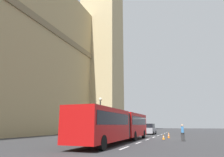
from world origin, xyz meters
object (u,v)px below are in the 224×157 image
sedan_lead (149,129)px  pedestrian_near_cones (183,132)px  clock_tower (103,4)px  traffic_cone_west (163,137)px  street_lamp (100,114)px  articulated_bus (118,124)px  traffic_cone_middle (169,136)px  traffic_cone_east (169,134)px

sedan_lead → pedestrian_near_cones: bearing=-157.2°
clock_tower → traffic_cone_west: (-23.49, -17.74, -35.52)m
clock_tower → street_lamp: size_ratio=12.94×
articulated_bus → traffic_cone_west: 6.35m
traffic_cone_middle → pedestrian_near_cones: pedestrian_near_cones is taller
articulated_bus → traffic_cone_middle: 9.14m
street_lamp → articulated_bus: bearing=-142.8°
pedestrian_near_cones → traffic_cone_east: bearing=13.2°
articulated_bus → traffic_cone_east: bearing=-15.8°
pedestrian_near_cones → traffic_cone_middle: bearing=21.2°
sedan_lead → traffic_cone_west: 12.95m
sedan_lead → traffic_cone_west: size_ratio=7.59×
articulated_bus → traffic_cone_middle: size_ratio=27.94×
clock_tower → traffic_cone_west: clock_tower is taller
traffic_cone_west → clock_tower: bearing=37.1°
traffic_cone_west → pedestrian_near_cones: size_ratio=0.34×
articulated_bus → traffic_cone_west: (4.91, -3.75, -1.46)m
traffic_cone_west → street_lamp: street_lamp is taller
articulated_bus → street_lamp: size_ratio=3.08×
traffic_cone_east → traffic_cone_middle: bearing=-175.2°
traffic_cone_east → street_lamp: size_ratio=0.11×
traffic_cone_east → sedan_lead: bearing=39.3°
clock_tower → traffic_cone_west: size_ratio=117.55×
articulated_bus → sedan_lead: size_ratio=3.68×
sedan_lead → traffic_cone_east: sedan_lead is taller
traffic_cone_middle → traffic_cone_west: bearing=174.6°
articulated_bus → pedestrian_near_cones: articulated_bus is taller
street_lamp → pedestrian_near_cones: (-2.60, -10.39, -2.14)m
traffic_cone_east → pedestrian_near_cones: bearing=-166.8°
traffic_cone_west → traffic_cone_east: 7.97m
traffic_cone_east → pedestrian_near_cones: size_ratio=0.34×
clock_tower → street_lamp: (-22.46, -9.48, -32.75)m
articulated_bus → pedestrian_near_cones: size_ratio=9.59×
sedan_lead → traffic_cone_middle: bearing=-156.5°
traffic_cone_west → traffic_cone_middle: 3.17m
articulated_bus → pedestrian_near_cones: 6.82m
articulated_bus → street_lamp: bearing=37.2°
sedan_lead → traffic_cone_west: (-12.39, -3.72, -0.63)m
street_lamp → pedestrian_near_cones: bearing=-104.0°
traffic_cone_west → traffic_cone_east: same height
clock_tower → traffic_cone_middle: (-20.34, -18.04, -35.52)m
traffic_cone_middle → traffic_cone_east: (4.81, 0.40, 0.00)m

